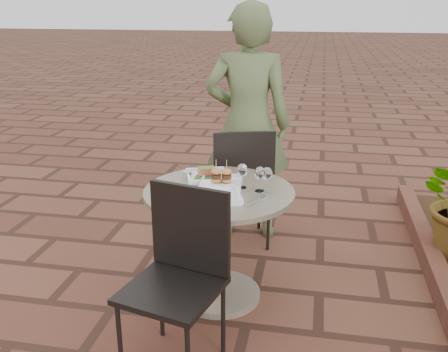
% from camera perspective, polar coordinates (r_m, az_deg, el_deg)
% --- Properties ---
extents(ground, '(60.00, 60.00, 0.00)m').
position_cam_1_polar(ground, '(3.45, -3.44, -11.92)').
color(ground, brown).
rests_on(ground, ground).
extents(cafe_table, '(0.90, 0.90, 0.73)m').
position_cam_1_polar(cafe_table, '(3.06, -0.55, -5.91)').
color(cafe_table, gray).
rests_on(cafe_table, ground).
extents(chair_far, '(0.55, 0.55, 0.93)m').
position_cam_1_polar(chair_far, '(3.70, 2.06, -0.29)').
color(chair_far, black).
rests_on(chair_far, ground).
extents(chair_near, '(0.53, 0.53, 0.93)m').
position_cam_1_polar(chair_near, '(2.54, -4.98, -9.96)').
color(chair_near, black).
rests_on(chair_near, ground).
extents(diner, '(0.69, 0.48, 1.81)m').
position_cam_1_polar(diner, '(3.82, 2.73, 5.88)').
color(diner, '#4C5C32').
rests_on(diner, ground).
extents(plate_salmon, '(0.32, 0.32, 0.07)m').
position_cam_1_polar(plate_salmon, '(3.16, -2.00, 0.12)').
color(plate_salmon, white).
rests_on(plate_salmon, cafe_table).
extents(plate_sliders, '(0.27, 0.27, 0.16)m').
position_cam_1_polar(plate_sliders, '(3.04, -0.30, -0.44)').
color(plate_sliders, white).
rests_on(plate_sliders, cafe_table).
extents(plate_tuna, '(0.34, 0.34, 0.03)m').
position_cam_1_polar(plate_tuna, '(2.84, -0.87, -2.26)').
color(plate_tuna, white).
rests_on(plate_tuna, cafe_table).
extents(wine_glass_right, '(0.06, 0.06, 0.15)m').
position_cam_1_polar(wine_glass_right, '(2.92, 4.12, 0.23)').
color(wine_glass_right, white).
rests_on(wine_glass_right, cafe_table).
extents(wine_glass_mid, '(0.06, 0.06, 0.15)m').
position_cam_1_polar(wine_glass_mid, '(2.97, 2.10, 0.61)').
color(wine_glass_mid, white).
rests_on(wine_glass_mid, cafe_table).
extents(wine_glass_far, '(0.06, 0.06, 0.15)m').
position_cam_1_polar(wine_glass_far, '(2.93, 4.94, 0.20)').
color(wine_glass_far, white).
rests_on(wine_glass_far, cafe_table).
extents(steel_ramekin, '(0.07, 0.07, 0.05)m').
position_cam_1_polar(steel_ramekin, '(3.17, -4.23, 0.17)').
color(steel_ramekin, silver).
rests_on(steel_ramekin, cafe_table).
extents(cutlery_set, '(0.15, 0.23, 0.00)m').
position_cam_1_polar(cutlery_set, '(2.81, 3.90, -2.79)').
color(cutlery_set, silver).
rests_on(cutlery_set, cafe_table).
extents(planter_curb, '(0.12, 3.00, 0.15)m').
position_cam_1_polar(planter_curb, '(3.69, 23.11, -10.08)').
color(planter_curb, brown).
rests_on(planter_curb, ground).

